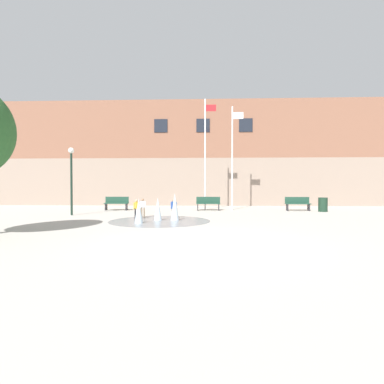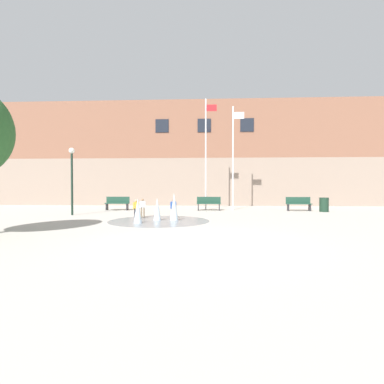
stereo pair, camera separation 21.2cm
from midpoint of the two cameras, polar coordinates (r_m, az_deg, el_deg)
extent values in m
plane|color=#B2ADA3|center=(8.82, 0.98, -9.62)|extent=(100.00, 100.00, 0.00)
cube|color=gray|center=(27.79, 1.92, 1.87)|extent=(36.00, 6.00, 3.96)
cube|color=brown|center=(28.18, 1.92, 10.86)|extent=(36.00, 6.00, 4.85)
cube|color=#1E232D|center=(25.53, -6.20, 12.43)|extent=(1.10, 0.06, 1.10)
cube|color=#1E232D|center=(25.26, 1.87, 12.55)|extent=(1.10, 0.06, 1.10)
cube|color=#1E232D|center=(25.47, 9.96, 12.44)|extent=(1.10, 0.06, 1.10)
cylinder|color=gray|center=(14.24, -6.56, -5.47)|extent=(4.75, 4.75, 0.01)
cone|color=silver|center=(14.39, -6.95, -3.24)|extent=(0.37, 0.37, 1.09)
cone|color=silver|center=(13.42, -10.56, -3.55)|extent=(0.38, 0.38, 1.10)
cone|color=silver|center=(14.31, -3.72, -2.83)|extent=(0.41, 0.41, 1.31)
cube|color=#28282D|center=(21.12, -16.32, -2.75)|extent=(0.06, 0.40, 0.44)
cube|color=#28282D|center=(20.72, -12.65, -2.81)|extent=(0.06, 0.40, 0.44)
cube|color=#1E4233|center=(20.89, -14.51, -2.11)|extent=(1.60, 0.44, 0.05)
cube|color=#1E4233|center=(21.07, -14.35, -1.44)|extent=(1.60, 0.04, 0.42)
cube|color=#28282D|center=(20.07, 0.80, -2.91)|extent=(0.06, 0.40, 0.44)
cube|color=#28282D|center=(20.08, 4.80, -2.91)|extent=(0.06, 0.40, 0.44)
cube|color=#1E4233|center=(20.04, 2.80, -2.21)|extent=(1.60, 0.44, 0.05)
cube|color=#1E4233|center=(20.23, 2.80, -1.51)|extent=(1.60, 0.04, 0.42)
cube|color=#28282D|center=(20.76, 17.40, -2.82)|extent=(0.06, 0.40, 0.44)
cube|color=#28282D|center=(21.17, 21.06, -2.77)|extent=(0.06, 0.40, 0.44)
cube|color=#1E4233|center=(20.94, 19.25, -2.13)|extent=(1.60, 0.44, 0.05)
cube|color=#1E4233|center=(21.12, 19.10, -1.46)|extent=(1.60, 0.04, 0.42)
cylinder|color=#28282D|center=(15.30, -4.14, -4.04)|extent=(0.07, 0.07, 0.52)
cylinder|color=#28282D|center=(15.28, -3.63, -4.04)|extent=(0.07, 0.07, 0.52)
cube|color=#284C9E|center=(15.26, -3.89, -2.44)|extent=(0.24, 0.22, 0.33)
sphere|color=#997051|center=(15.24, -3.89, -1.57)|extent=(0.13, 0.13, 0.13)
cylinder|color=#284C9E|center=(15.27, -4.37, -2.57)|extent=(0.05, 0.05, 0.34)
cylinder|color=#284C9E|center=(15.25, -3.40, -2.57)|extent=(0.05, 0.05, 0.34)
cylinder|color=#89755B|center=(16.00, -9.96, -3.83)|extent=(0.07, 0.07, 0.52)
cylinder|color=#89755B|center=(15.97, -9.48, -3.83)|extent=(0.07, 0.07, 0.52)
cube|color=white|center=(15.95, -9.72, -2.30)|extent=(0.24, 0.21, 0.33)
sphere|color=#997051|center=(15.94, -9.73, -1.46)|extent=(0.13, 0.13, 0.13)
cylinder|color=white|center=(15.98, -10.18, -2.42)|extent=(0.05, 0.05, 0.34)
cylinder|color=white|center=(15.93, -9.27, -2.42)|extent=(0.05, 0.05, 0.34)
cylinder|color=#28282D|center=(15.19, -11.15, -4.10)|extent=(0.07, 0.07, 0.52)
cylinder|color=#28282D|center=(15.16, -10.65, -4.11)|extent=(0.07, 0.07, 0.52)
cube|color=gold|center=(15.14, -10.91, -2.49)|extent=(0.21, 0.24, 0.33)
sphere|color=tan|center=(15.13, -10.91, -1.61)|extent=(0.13, 0.13, 0.13)
cylinder|color=gold|center=(15.17, -11.38, -2.61)|extent=(0.05, 0.05, 0.34)
cylinder|color=gold|center=(15.11, -10.42, -2.62)|extent=(0.05, 0.05, 0.34)
cylinder|color=silver|center=(20.77, 2.22, 7.16)|extent=(0.10, 0.10, 7.62)
cube|color=#B21E23|center=(21.34, 3.34, 15.70)|extent=(0.70, 0.02, 0.45)
cylinder|color=silver|center=(20.82, 7.38, 6.39)|extent=(0.10, 0.10, 7.09)
cube|color=silver|center=(21.32, 8.51, 14.21)|extent=(0.70, 0.02, 0.45)
cylinder|color=#192D23|center=(18.13, -22.29, 1.36)|extent=(0.12, 0.12, 3.47)
sphere|color=white|center=(18.23, -22.34, 7.33)|extent=(0.32, 0.32, 0.32)
cylinder|color=#193323|center=(20.83, 23.40, -2.22)|extent=(0.56, 0.56, 0.90)
camera|label=1|loc=(0.11, -90.36, -0.01)|focal=28.00mm
camera|label=2|loc=(0.11, 89.64, 0.01)|focal=28.00mm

